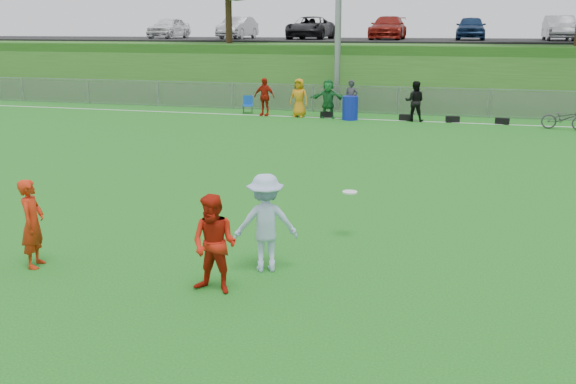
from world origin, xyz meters
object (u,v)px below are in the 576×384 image
(player_red_center, at_px, (214,244))
(player_blue, at_px, (266,223))
(recycling_bin, at_px, (350,108))
(bicycle, at_px, (564,118))
(frisbee, at_px, (350,192))
(player_red_left, at_px, (32,223))

(player_red_center, bearing_deg, player_blue, 73.11)
(recycling_bin, height_order, bicycle, recycling_bin)
(player_red_center, height_order, bicycle, player_red_center)
(frisbee, relative_size, bicycle, 0.17)
(player_red_left, height_order, bicycle, player_red_left)
(frisbee, bearing_deg, player_red_center, -115.61)
(player_red_left, distance_m, player_red_center, 3.33)
(player_red_left, xyz_separation_m, player_red_center, (3.32, -0.21, 0.01))
(player_blue, relative_size, recycling_bin, 1.60)
(player_red_left, height_order, recycling_bin, player_red_left)
(player_red_center, bearing_deg, bicycle, 75.23)
(recycling_bin, bearing_deg, player_red_left, -96.29)
(player_red_left, distance_m, bicycle, 21.02)
(player_blue, height_order, frisbee, player_blue)
(player_red_left, distance_m, player_blue, 3.89)
(player_red_left, relative_size, recycling_bin, 1.48)
(player_blue, height_order, recycling_bin, player_blue)
(player_blue, relative_size, bicycle, 0.96)
(player_red_center, distance_m, player_blue, 1.17)
(recycling_bin, bearing_deg, player_blue, -84.43)
(player_blue, distance_m, recycling_bin, 17.88)
(player_red_left, bearing_deg, player_red_center, -108.48)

